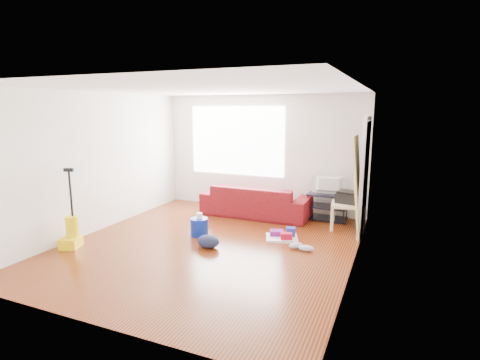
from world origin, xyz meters
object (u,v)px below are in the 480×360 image
at_px(side_table, 348,207).
at_px(bucket, 199,235).
at_px(backpack, 208,247).
at_px(sofa, 256,215).
at_px(cleaning_tray, 283,236).
at_px(tv_stand, 327,206).
at_px(vacuum, 71,233).

xyz_separation_m(side_table, bucket, (-2.34, -1.46, -0.41)).
xyz_separation_m(side_table, backpack, (-1.92, -1.91, -0.41)).
bearing_deg(backpack, sofa, 93.03).
xyz_separation_m(bucket, cleaning_tray, (1.41, 0.40, 0.06)).
relative_size(tv_stand, bucket, 2.51).
bearing_deg(side_table, bucket, -148.15).
xyz_separation_m(sofa, cleaning_tray, (0.94, -1.18, 0.06)).
height_order(backpack, vacuum, vacuum).
distance_m(side_table, cleaning_tray, 1.45).
bearing_deg(side_table, cleaning_tray, -131.64).
bearing_deg(sofa, backpack, 88.64).
height_order(sofa, cleaning_tray, sofa).
distance_m(sofa, cleaning_tray, 1.51).
height_order(sofa, vacuum, vacuum).
bearing_deg(bucket, backpack, -47.41).
distance_m(tv_stand, bucket, 2.66).
xyz_separation_m(tv_stand, side_table, (0.45, -0.39, 0.13)).
height_order(tv_stand, side_table, tv_stand).
bearing_deg(vacuum, cleaning_tray, 8.84).
relative_size(tv_stand, vacuum, 0.61).
distance_m(side_table, vacuum, 4.82).
height_order(side_table, cleaning_tray, side_table).
xyz_separation_m(bucket, backpack, (0.42, -0.46, 0.00)).
relative_size(sofa, vacuum, 1.73).
distance_m(tv_stand, cleaning_tray, 1.54).
bearing_deg(backpack, side_table, 49.24).
relative_size(cleaning_tray, backpack, 1.73).
xyz_separation_m(side_table, cleaning_tray, (-0.94, -1.05, -0.35)).
xyz_separation_m(side_table, vacuum, (-3.95, -2.76, -0.17)).
bearing_deg(bucket, side_table, 31.85).
distance_m(tv_stand, vacuum, 4.72).
distance_m(bucket, vacuum, 2.09).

